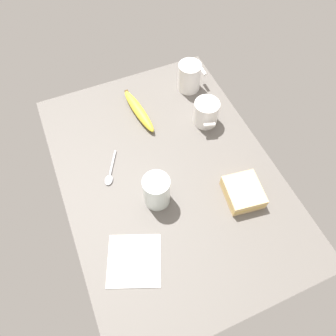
% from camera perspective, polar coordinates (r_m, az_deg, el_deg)
% --- Properties ---
extents(tabletop, '(0.90, 0.64, 0.02)m').
position_cam_1_polar(tabletop, '(0.98, 0.00, -1.21)').
color(tabletop, '#5B5651').
rests_on(tabletop, ground).
extents(coffee_mug_black, '(0.08, 0.10, 0.10)m').
position_cam_1_polar(coffee_mug_black, '(1.16, 3.91, 16.26)').
color(coffee_mug_black, white).
rests_on(coffee_mug_black, tabletop).
extents(coffee_mug_milky, '(0.11, 0.08, 0.09)m').
position_cam_1_polar(coffee_mug_milky, '(1.06, 6.93, 10.01)').
color(coffee_mug_milky, white).
rests_on(coffee_mug_milky, tabletop).
extents(sandwich_main, '(0.12, 0.11, 0.04)m').
position_cam_1_polar(sandwich_main, '(0.94, 13.48, -4.33)').
color(sandwich_main, '#DBB77A').
rests_on(sandwich_main, tabletop).
extents(glass_of_milk, '(0.08, 0.08, 0.11)m').
position_cam_1_polar(glass_of_milk, '(0.88, -2.06, -4.40)').
color(glass_of_milk, silver).
rests_on(glass_of_milk, tabletop).
extents(banana, '(0.21, 0.06, 0.03)m').
position_cam_1_polar(banana, '(1.10, -5.24, 10.39)').
color(banana, yellow).
rests_on(banana, tabletop).
extents(spoon, '(0.12, 0.07, 0.01)m').
position_cam_1_polar(spoon, '(0.98, -10.43, -0.93)').
color(spoon, silver).
rests_on(spoon, tabletop).
extents(paper_napkin, '(0.18, 0.18, 0.00)m').
position_cam_1_polar(paper_napkin, '(0.87, -6.16, -16.35)').
color(paper_napkin, white).
rests_on(paper_napkin, tabletop).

